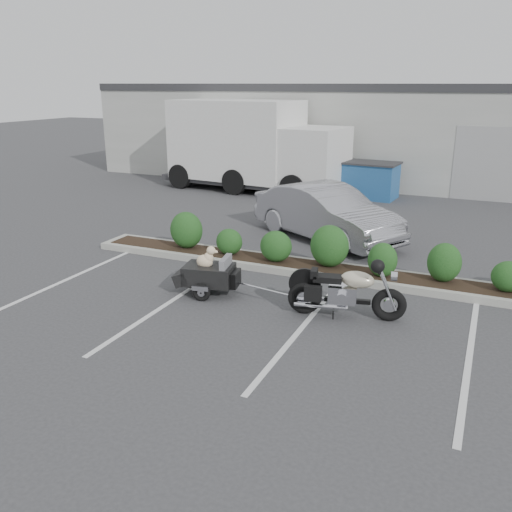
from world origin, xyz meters
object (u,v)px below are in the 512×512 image
at_px(dumpster, 370,180).
at_px(motorcycle, 346,292).
at_px(pet_trailer, 208,274).
at_px(delivery_truck, 254,148).
at_px(sedan, 326,213).

bearing_deg(dumpster, motorcycle, -75.04).
xyz_separation_m(pet_trailer, delivery_truck, (-3.66, 10.45, 1.21)).
bearing_deg(pet_trailer, motorcycle, -11.49).
height_order(motorcycle, pet_trailer, motorcycle).
height_order(motorcycle, sedan, sedan).
bearing_deg(pet_trailer, sedan, 67.37).
bearing_deg(sedan, pet_trailer, -161.76).
relative_size(dumpster, delivery_truck, 0.27).
xyz_separation_m(motorcycle, sedan, (-1.82, 4.78, 0.24)).
bearing_deg(sedan, delivery_truck, 68.84).
xyz_separation_m(motorcycle, delivery_truck, (-6.45, 10.47, 1.15)).
distance_m(dumpster, delivery_truck, 4.59).
distance_m(sedan, dumpster, 6.01).
bearing_deg(dumpster, delivery_truck, -171.36).
distance_m(sedan, delivery_truck, 7.39).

